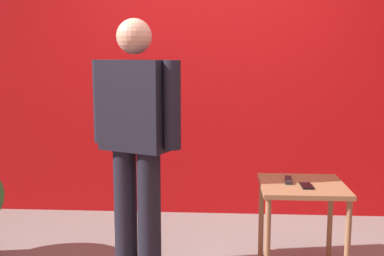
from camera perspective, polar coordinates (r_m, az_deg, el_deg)
The scene contains 5 objects.
back_wall_red at distance 4.42m, azimuth 2.35°, elevation 7.30°, with size 4.64×0.12×2.73m, color red.
standing_person at distance 3.24m, azimuth -6.60°, elevation -0.59°, with size 0.66×0.39×1.70m.
side_table at distance 3.28m, azimuth 12.81°, elevation -8.07°, with size 0.54×0.54×0.64m.
cell_phone at distance 3.19m, azimuth 13.30°, elevation -6.63°, with size 0.07×0.14×0.01m, color black.
tv_remote at distance 3.28m, azimuth 11.26°, elevation -6.02°, with size 0.04×0.17×0.02m, color black.
Camera 1 is at (0.09, -2.78, 1.47)m, focal length 45.39 mm.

